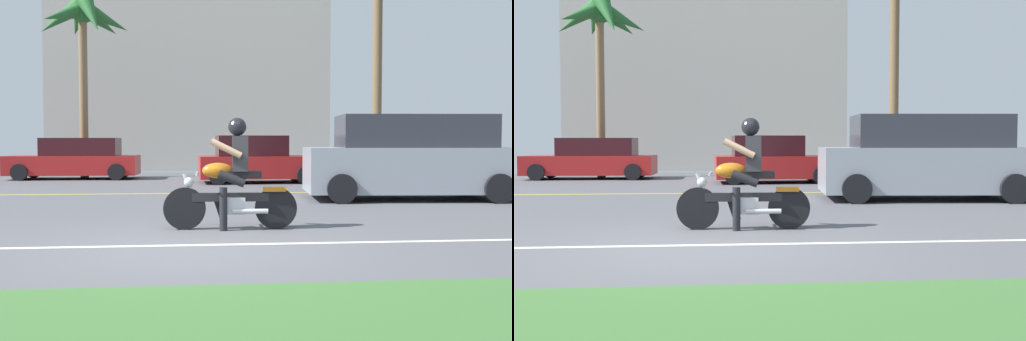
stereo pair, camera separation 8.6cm
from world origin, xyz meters
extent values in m
cube|color=#545459|center=(0.00, 3.00, -0.02)|extent=(56.00, 30.00, 0.04)
cube|color=silver|center=(0.00, 0.19, 0.00)|extent=(50.40, 0.12, 0.01)
cube|color=yellow|center=(0.00, 7.80, 0.00)|extent=(50.40, 0.12, 0.01)
cylinder|color=black|center=(-0.17, 1.58, 0.32)|extent=(0.64, 0.13, 0.64)
cylinder|color=black|center=(1.22, 1.52, 0.32)|extent=(0.64, 0.13, 0.64)
cylinder|color=#B7BAC1|center=(-0.06, 1.58, 0.58)|extent=(0.29, 0.07, 0.56)
cube|color=black|center=(0.52, 1.55, 0.49)|extent=(1.17, 0.16, 0.13)
cube|color=#B7BAC1|center=(0.58, 1.55, 0.36)|extent=(0.35, 0.23, 0.26)
ellipsoid|color=#B76614|center=(0.33, 1.56, 0.89)|extent=(0.47, 0.26, 0.23)
cube|color=black|center=(0.74, 1.54, 0.83)|extent=(0.52, 0.26, 0.11)
cube|color=#B76614|center=(1.19, 1.52, 0.61)|extent=(0.35, 0.19, 0.06)
cylinder|color=#B7BAC1|center=(0.02, 1.57, 0.85)|extent=(0.07, 0.66, 0.04)
sphere|color=#B7BAC1|center=(-0.10, 1.58, 0.72)|extent=(0.15, 0.15, 0.15)
cylinder|color=#B7BAC1|center=(0.82, 1.41, 0.29)|extent=(0.54, 0.10, 0.07)
cube|color=#2D2D33|center=(0.67, 1.54, 1.15)|extent=(0.25, 0.35, 0.53)
sphere|color=black|center=(0.63, 1.55, 1.55)|extent=(0.28, 0.28, 0.28)
cylinder|color=black|center=(0.55, 1.66, 0.78)|extent=(0.43, 0.16, 0.27)
cylinder|color=black|center=(0.54, 1.44, 0.78)|extent=(0.43, 0.16, 0.27)
cylinder|color=black|center=(0.41, 1.41, 0.32)|extent=(0.12, 0.12, 0.65)
cylinder|color=black|center=(0.38, 1.69, 0.29)|extent=(0.22, 0.13, 0.36)
cylinder|color=tan|center=(0.47, 1.77, 1.23)|extent=(0.49, 0.12, 0.30)
cylinder|color=tan|center=(0.45, 1.34, 1.23)|extent=(0.49, 0.12, 0.30)
cube|color=#8C939E|center=(4.85, 5.80, 0.68)|extent=(4.82, 2.28, 1.01)
cube|color=#2D2F36|center=(4.94, 5.79, 1.55)|extent=(3.49, 1.91, 0.73)
cylinder|color=black|center=(6.60, 6.62, 0.32)|extent=(0.66, 0.27, 0.64)
cylinder|color=black|center=(3.24, 6.89, 0.32)|extent=(0.66, 0.27, 0.64)
cylinder|color=black|center=(6.45, 4.71, 0.32)|extent=(0.66, 0.27, 0.64)
cylinder|color=black|center=(3.09, 4.98, 0.32)|extent=(0.66, 0.27, 0.64)
cube|color=#AD1E1E|center=(-4.25, 13.90, 0.49)|extent=(4.49, 1.75, 0.66)
cube|color=#351116|center=(-3.98, 13.89, 1.12)|extent=(2.62, 1.47, 0.61)
cylinder|color=black|center=(-2.62, 14.65, 0.28)|extent=(0.57, 0.20, 0.56)
cylinder|color=black|center=(-5.82, 14.76, 0.28)|extent=(0.57, 0.20, 0.56)
cylinder|color=black|center=(-2.68, 13.05, 0.28)|extent=(0.57, 0.20, 0.56)
cylinder|color=black|center=(-5.87, 13.16, 0.28)|extent=(0.57, 0.20, 0.56)
cube|color=#AD1E1E|center=(1.97, 11.53, 0.50)|extent=(3.81, 1.91, 0.70)
cube|color=#351116|center=(1.74, 11.52, 1.17)|extent=(2.23, 1.60, 0.64)
cylinder|color=black|center=(0.66, 10.59, 0.28)|extent=(0.57, 0.20, 0.56)
cylinder|color=black|center=(3.35, 10.70, 0.28)|extent=(0.57, 0.20, 0.56)
cylinder|color=black|center=(0.59, 12.36, 0.28)|extent=(0.57, 0.20, 0.56)
cylinder|color=black|center=(3.28, 12.46, 0.28)|extent=(0.57, 0.20, 0.56)
cylinder|color=brown|center=(-4.02, 14.69, 2.95)|extent=(0.30, 0.30, 5.91)
sphere|color=#235B28|center=(-4.02, 14.69, 5.91)|extent=(0.78, 0.78, 0.78)
cone|color=#235B28|center=(-3.24, 14.81, 5.71)|extent=(1.93, 0.91, 1.33)
cone|color=#235B28|center=(-3.51, 15.29, 5.71)|extent=(1.68, 1.83, 1.27)
cone|color=#235B28|center=(-4.30, 15.42, 5.71)|extent=(1.25, 1.96, 1.27)
cone|color=#235B28|center=(-4.79, 14.82, 5.71)|extent=(1.90, 0.92, 1.47)
cone|color=#235B28|center=(-4.53, 14.09, 5.71)|extent=(1.70, 1.82, 1.19)
cone|color=#235B28|center=(-3.60, 14.01, 5.71)|extent=(1.40, 1.73, 1.72)
cylinder|color=brown|center=(7.13, 15.77, 4.16)|extent=(0.37, 0.37, 8.33)
cube|color=#BCB7AD|center=(-0.26, 21.00, 4.32)|extent=(12.45, 4.00, 8.64)
camera|label=1|loc=(0.02, -7.53, 1.35)|focal=42.25mm
camera|label=2|loc=(0.10, -7.54, 1.35)|focal=42.25mm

